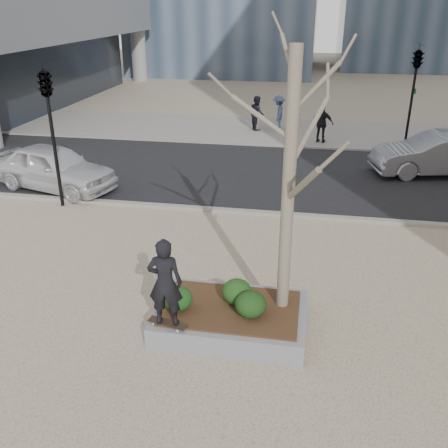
% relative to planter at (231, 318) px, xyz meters
% --- Properties ---
extents(ground, '(120.00, 120.00, 0.00)m').
position_rel_planter_xyz_m(ground, '(-1.00, 0.00, -0.23)').
color(ground, tan).
rests_on(ground, ground).
extents(street, '(60.00, 8.00, 0.02)m').
position_rel_planter_xyz_m(street, '(-1.00, 10.00, -0.21)').
color(street, black).
rests_on(street, ground).
extents(far_sidewalk, '(60.00, 6.00, 0.02)m').
position_rel_planter_xyz_m(far_sidewalk, '(-1.00, 17.00, -0.21)').
color(far_sidewalk, gray).
rests_on(far_sidewalk, ground).
extents(planter, '(3.00, 2.00, 0.45)m').
position_rel_planter_xyz_m(planter, '(0.00, 0.00, 0.00)').
color(planter, gray).
rests_on(planter, ground).
extents(planter_mulch, '(2.70, 1.70, 0.04)m').
position_rel_planter_xyz_m(planter_mulch, '(0.00, 0.00, 0.25)').
color(planter_mulch, '#382314').
rests_on(planter_mulch, planter).
extents(sycamore_tree, '(2.80, 2.80, 6.60)m').
position_rel_planter_xyz_m(sycamore_tree, '(1.00, 0.30, 3.56)').
color(sycamore_tree, gray).
rests_on(sycamore_tree, planter_mulch).
extents(shrub_left, '(0.58, 0.58, 0.49)m').
position_rel_planter_xyz_m(shrub_left, '(-1.03, -0.25, 0.51)').
color(shrub_left, '#173E14').
rests_on(shrub_left, planter_mulch).
extents(shrub_middle, '(0.60, 0.60, 0.51)m').
position_rel_planter_xyz_m(shrub_middle, '(0.09, 0.19, 0.52)').
color(shrub_middle, '#123913').
rests_on(shrub_middle, planter_mulch).
extents(shrub_right, '(0.61, 0.61, 0.52)m').
position_rel_planter_xyz_m(shrub_right, '(0.42, -0.22, 0.52)').
color(shrub_right, '#113612').
rests_on(shrub_right, planter_mulch).
extents(skateboard, '(0.81, 0.38, 0.08)m').
position_rel_planter_xyz_m(skateboard, '(-1.10, -0.78, 0.26)').
color(skateboard, black).
rests_on(skateboard, planter).
extents(skateboarder, '(0.67, 0.47, 1.77)m').
position_rel_planter_xyz_m(skateboarder, '(-1.10, -0.78, 1.18)').
color(skateboarder, black).
rests_on(skateboarder, skateboard).
extents(police_car, '(4.90, 3.02, 1.56)m').
position_rel_planter_xyz_m(police_car, '(-7.43, 7.03, 0.57)').
color(police_car, silver).
rests_on(police_car, street).
extents(car_silver, '(5.03, 2.68, 1.58)m').
position_rel_planter_xyz_m(car_silver, '(6.09, 11.07, 0.58)').
color(car_silver, gray).
rests_on(car_silver, street).
extents(pedestrian_a, '(0.91, 1.01, 1.71)m').
position_rel_planter_xyz_m(pedestrian_a, '(-1.48, 17.10, 0.65)').
color(pedestrian_a, black).
rests_on(pedestrian_a, far_sidewalk).
extents(pedestrian_b, '(0.69, 1.15, 1.74)m').
position_rel_planter_xyz_m(pedestrian_b, '(-0.39, 17.17, 0.67)').
color(pedestrian_b, '#405073').
rests_on(pedestrian_b, far_sidewalk).
extents(pedestrian_c, '(1.12, 0.67, 1.79)m').
position_rel_planter_xyz_m(pedestrian_c, '(1.79, 15.07, 0.70)').
color(pedestrian_c, black).
rests_on(pedestrian_c, far_sidewalk).
extents(traffic_light_near, '(0.60, 2.48, 4.50)m').
position_rel_planter_xyz_m(traffic_light_near, '(-6.50, 5.60, 2.02)').
color(traffic_light_near, black).
rests_on(traffic_light_near, ground).
extents(traffic_light_far, '(0.60, 2.48, 4.50)m').
position_rel_planter_xyz_m(traffic_light_far, '(5.50, 14.60, 2.02)').
color(traffic_light_far, black).
rests_on(traffic_light_far, ground).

